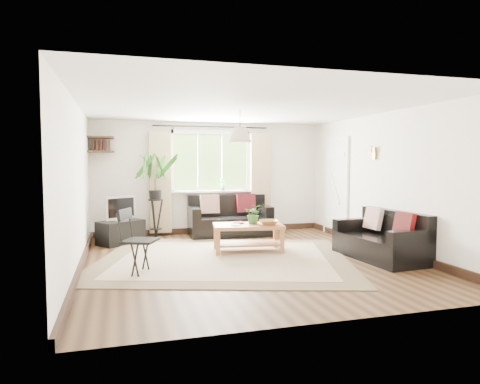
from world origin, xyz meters
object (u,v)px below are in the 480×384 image
object	(u,v)px
palm_stand	(155,196)
sofa_right	(380,236)
sofa_back	(230,217)
tv_stand	(121,232)
folding_chair	(140,242)
coffee_table	(248,238)

from	to	relation	value
palm_stand	sofa_right	bearing A→B (deg)	-41.29
sofa_back	palm_stand	distance (m)	1.60
tv_stand	folding_chair	distance (m)	2.38
sofa_back	sofa_right	distance (m)	3.29
palm_stand	folding_chair	world-z (taller)	palm_stand
sofa_back	tv_stand	bearing A→B (deg)	-169.26
coffee_table	folding_chair	bearing A→B (deg)	-151.73
coffee_table	tv_stand	size ratio (longest dim) A/B	1.43
coffee_table	folding_chair	size ratio (longest dim) A/B	1.30
sofa_right	folding_chair	distance (m)	3.72
sofa_back	folding_chair	xyz separation A→B (m)	(-1.97, -2.70, 0.05)
coffee_table	palm_stand	world-z (taller)	palm_stand
sofa_right	palm_stand	bearing A→B (deg)	-135.75
coffee_table	tv_stand	xyz separation A→B (m)	(-2.10, 1.36, -0.02)
coffee_table	sofa_back	bearing A→B (deg)	86.05
tv_stand	palm_stand	distance (m)	1.03
sofa_right	palm_stand	world-z (taller)	palm_stand
sofa_right	coffee_table	size ratio (longest dim) A/B	1.32
coffee_table	sofa_right	bearing A→B (deg)	-30.32
tv_stand	folding_chair	size ratio (longest dim) A/B	0.91
tv_stand	palm_stand	bearing A→B (deg)	-3.46
sofa_back	folding_chair	bearing A→B (deg)	-124.07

